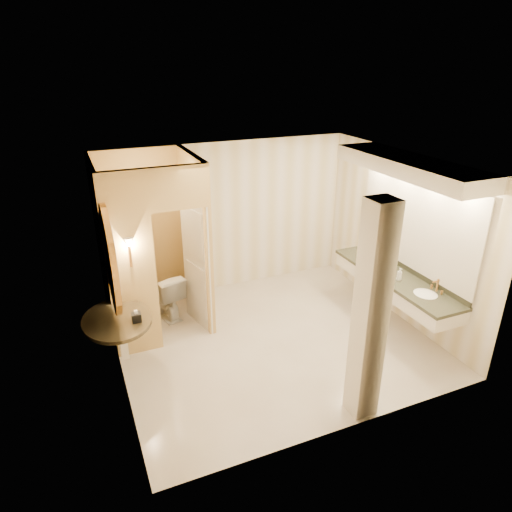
# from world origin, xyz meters

# --- Properties ---
(floor) EXTENTS (4.50, 4.50, 0.00)m
(floor) POSITION_xyz_m (0.00, 0.00, 0.00)
(floor) COLOR beige
(floor) RESTS_ON ground
(ceiling) EXTENTS (4.50, 4.50, 0.00)m
(ceiling) POSITION_xyz_m (0.00, 0.00, 2.70)
(ceiling) COLOR white
(ceiling) RESTS_ON wall_back
(wall_back) EXTENTS (4.50, 0.02, 2.70)m
(wall_back) POSITION_xyz_m (0.00, 2.00, 1.35)
(wall_back) COLOR silver
(wall_back) RESTS_ON floor
(wall_front) EXTENTS (4.50, 0.02, 2.70)m
(wall_front) POSITION_xyz_m (0.00, -2.00, 1.35)
(wall_front) COLOR silver
(wall_front) RESTS_ON floor
(wall_left) EXTENTS (0.02, 4.00, 2.70)m
(wall_left) POSITION_xyz_m (-2.25, 0.00, 1.35)
(wall_left) COLOR silver
(wall_left) RESTS_ON floor
(wall_right) EXTENTS (0.02, 4.00, 2.70)m
(wall_right) POSITION_xyz_m (2.25, 0.00, 1.35)
(wall_right) COLOR silver
(wall_right) RESTS_ON floor
(toilet_closet) EXTENTS (1.50, 1.55, 2.70)m
(toilet_closet) POSITION_xyz_m (-1.12, 0.97, 1.39)
(toilet_closet) COLOR tan
(toilet_closet) RESTS_ON floor
(wall_sconce) EXTENTS (0.14, 0.14, 0.42)m
(wall_sconce) POSITION_xyz_m (-1.93, 0.43, 1.73)
(wall_sconce) COLOR #B77B3A
(wall_sconce) RESTS_ON toilet_closet
(vanity) EXTENTS (0.75, 2.63, 2.09)m
(vanity) POSITION_xyz_m (1.98, -0.33, 1.63)
(vanity) COLOR silver
(vanity) RESTS_ON floor
(console_shelf) EXTENTS (1.11, 1.11, 2.01)m
(console_shelf) POSITION_xyz_m (-2.21, 0.05, 1.35)
(console_shelf) COLOR black
(console_shelf) RESTS_ON floor
(pillar) EXTENTS (0.30, 0.30, 2.70)m
(pillar) POSITION_xyz_m (0.35, -1.80, 1.35)
(pillar) COLOR silver
(pillar) RESTS_ON floor
(tissue_box) EXTENTS (0.12, 0.12, 0.12)m
(tissue_box) POSITION_xyz_m (-2.00, -0.12, 0.93)
(tissue_box) COLOR black
(tissue_box) RESTS_ON console_shelf
(toilet) EXTENTS (0.62, 0.86, 0.79)m
(toilet) POSITION_xyz_m (-1.35, 1.33, 0.40)
(toilet) COLOR white
(toilet) RESTS_ON floor
(soap_bottle_a) EXTENTS (0.06, 0.06, 0.13)m
(soap_bottle_a) POSITION_xyz_m (1.97, -0.13, 0.94)
(soap_bottle_a) COLOR beige
(soap_bottle_a) RESTS_ON vanity
(soap_bottle_b) EXTENTS (0.11, 0.11, 0.12)m
(soap_bottle_b) POSITION_xyz_m (1.91, -0.30, 0.93)
(soap_bottle_b) COLOR silver
(soap_bottle_b) RESTS_ON vanity
(soap_bottle_c) EXTENTS (0.09, 0.09, 0.20)m
(soap_bottle_c) POSITION_xyz_m (1.88, -0.48, 0.98)
(soap_bottle_c) COLOR #C6B28C
(soap_bottle_c) RESTS_ON vanity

